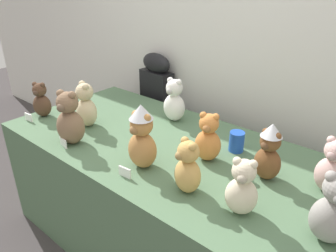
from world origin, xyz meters
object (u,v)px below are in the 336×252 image
(teddy_bear_ginger, at_px, (208,138))
(teddy_bear_cream, at_px, (242,188))
(teddy_bear_sand, at_px, (86,106))
(teddy_bear_ash, at_px, (334,210))
(teddy_bear_chestnut, at_px, (269,152))
(teddy_bear_mocha, at_px, (70,119))
(teddy_bear_snow, at_px, (174,101))
(party_cup_blue, at_px, (237,142))
(teddy_bear_honey, at_px, (188,168))
(display_table, at_px, (168,199))
(teddy_bear_cocoa, at_px, (41,101))
(teddy_bear_caramel, at_px, (142,137))
(teddy_bear_blush, at_px, (332,168))
(instrument_case, at_px, (157,116))

(teddy_bear_ginger, bearing_deg, teddy_bear_cream, -57.20)
(teddy_bear_ginger, distance_m, teddy_bear_sand, 0.81)
(teddy_bear_ginger, relative_size, teddy_bear_ash, 0.91)
(teddy_bear_chestnut, relative_size, teddy_bear_ginger, 1.07)
(teddy_bear_mocha, relative_size, teddy_bear_ash, 1.09)
(teddy_bear_cream, distance_m, teddy_bear_snow, 0.92)
(teddy_bear_ash, height_order, party_cup_blue, teddy_bear_ash)
(teddy_bear_mocha, height_order, teddy_bear_ash, teddy_bear_mocha)
(teddy_bear_honey, xyz_separation_m, teddy_bear_cream, (0.25, 0.02, -0.00))
(teddy_bear_chestnut, relative_size, party_cup_blue, 2.55)
(teddy_bear_chestnut, bearing_deg, teddy_bear_cream, -76.08)
(display_table, distance_m, teddy_bear_chestnut, 0.75)
(teddy_bear_cocoa, height_order, teddy_bear_ginger, teddy_bear_ginger)
(teddy_bear_caramel, bearing_deg, display_table, 98.78)
(teddy_bear_caramel, relative_size, teddy_bear_mocha, 1.06)
(teddy_bear_blush, bearing_deg, teddy_bear_mocha, -150.49)
(teddy_bear_honey, xyz_separation_m, teddy_bear_sand, (-0.88, 0.13, 0.01))
(teddy_bear_mocha, bearing_deg, teddy_bear_cream, -13.25)
(teddy_bear_blush, relative_size, teddy_bear_cocoa, 1.11)
(teddy_bear_snow, xyz_separation_m, teddy_bear_ginger, (0.44, -0.26, -0.01))
(teddy_bear_cream, xyz_separation_m, teddy_bear_ginger, (-0.33, 0.25, 0.01))
(instrument_case, bearing_deg, teddy_bear_snow, -29.35)
(teddy_bear_blush, relative_size, teddy_bear_mocha, 0.83)
(instrument_case, distance_m, teddy_bear_snow, 0.64)
(teddy_bear_mocha, bearing_deg, teddy_bear_ash, -11.39)
(teddy_bear_caramel, xyz_separation_m, teddy_bear_chestnut, (0.51, 0.30, -0.02))
(display_table, height_order, teddy_bear_cocoa, teddy_bear_cocoa)
(teddy_bear_caramel, bearing_deg, teddy_bear_cocoa, 178.47)
(teddy_bear_ginger, xyz_separation_m, teddy_bear_ash, (0.64, -0.18, 0.01))
(teddy_bear_honey, bearing_deg, display_table, 164.48)
(display_table, distance_m, teddy_bear_cocoa, 1.04)
(teddy_bear_caramel, height_order, teddy_bear_mocha, teddy_bear_caramel)
(teddy_bear_honey, bearing_deg, teddy_bear_cream, 28.18)
(party_cup_blue, bearing_deg, teddy_bear_snow, 170.20)
(display_table, xyz_separation_m, teddy_bear_chestnut, (0.55, 0.06, 0.51))
(teddy_bear_caramel, height_order, teddy_bear_sand, teddy_bear_caramel)
(instrument_case, distance_m, teddy_bear_caramel, 1.14)
(teddy_bear_cocoa, height_order, party_cup_blue, teddy_bear_cocoa)
(teddy_bear_blush, bearing_deg, teddy_bear_snow, -179.28)
(teddy_bear_blush, relative_size, teddy_bear_sand, 0.92)
(display_table, xyz_separation_m, teddy_bear_blush, (0.80, 0.14, 0.49))
(teddy_bear_caramel, relative_size, teddy_bear_ginger, 1.26)
(teddy_bear_honey, xyz_separation_m, teddy_bear_ash, (0.56, 0.10, 0.01))
(teddy_bear_chestnut, distance_m, party_cup_blue, 0.28)
(teddy_bear_blush, distance_m, teddy_bear_cocoa, 1.73)
(teddy_bear_caramel, distance_m, teddy_bear_sand, 0.60)
(teddy_bear_honey, xyz_separation_m, teddy_bear_caramel, (-0.29, 0.02, 0.04))
(teddy_bear_ash, distance_m, party_cup_blue, 0.68)
(teddy_bear_chestnut, distance_m, teddy_bear_sand, 1.11)
(teddy_bear_blush, distance_m, teddy_bear_ginger, 0.57)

